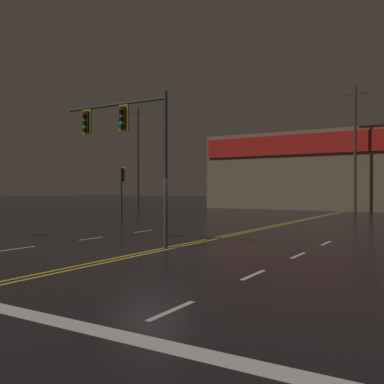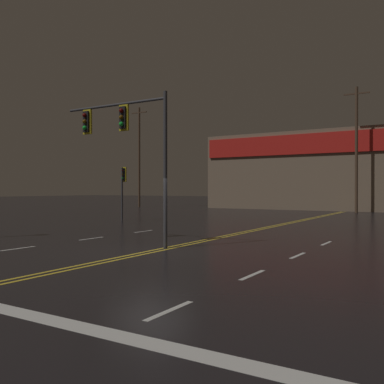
{
  "view_description": "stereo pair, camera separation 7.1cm",
  "coord_description": "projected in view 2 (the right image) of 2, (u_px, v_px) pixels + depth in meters",
  "views": [
    {
      "loc": [
        8.61,
        -11.55,
        2.11
      ],
      "look_at": [
        0.0,
        2.69,
        2.0
      ],
      "focal_mm": 40.0,
      "sensor_mm": 36.0,
      "label": 1
    },
    {
      "loc": [
        8.67,
        -11.52,
        2.11
      ],
      "look_at": [
        0.0,
        2.69,
        2.0
      ],
      "focal_mm": 40.0,
      "sensor_mm": 36.0,
      "label": 2
    }
  ],
  "objects": [
    {
      "name": "traffic_signal_median",
      "position": [
        123.0,
        132.0,
        16.25
      ],
      "size": [
        4.86,
        0.36,
        5.61
      ],
      "color": "#38383D",
      "rests_on": "ground"
    },
    {
      "name": "building_backdrop",
      "position": [
        355.0,
        171.0,
        44.58
      ],
      "size": [
        29.71,
        10.23,
        7.99
      ],
      "color": "#7A6651",
      "rests_on": "ground"
    },
    {
      "name": "utility_pole_row",
      "position": [
        343.0,
        145.0,
        38.54
      ],
      "size": [
        47.11,
        0.26,
        12.15
      ],
      "color": "#4C3828",
      "rests_on": "ground"
    },
    {
      "name": "ground_plane",
      "position": [
        150.0,
        252.0,
        14.36
      ],
      "size": [
        200.0,
        200.0,
        0.0
      ],
      "primitive_type": "plane",
      "color": "black"
    },
    {
      "name": "traffic_signal_corner_northwest",
      "position": [
        123.0,
        181.0,
        28.64
      ],
      "size": [
        0.42,
        0.36,
        3.6
      ],
      "color": "#38383D",
      "rests_on": "ground"
    },
    {
      "name": "road_markings",
      "position": [
        147.0,
        259.0,
        12.9
      ],
      "size": [
        13.33,
        60.0,
        0.01
      ],
      "color": "gold",
      "rests_on": "ground"
    }
  ]
}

